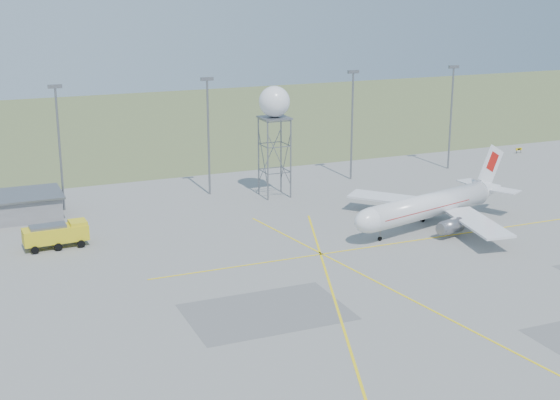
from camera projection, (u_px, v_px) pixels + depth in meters
name	position (u px, v px, depth m)	size (l,w,h in m)	color
ground	(495.00, 335.00, 82.34)	(400.00, 400.00, 0.00)	gray
grass_strip	(159.00, 123.00, 206.34)	(400.00, 120.00, 0.03)	#566C3B
building_grey	(0.00, 208.00, 121.48)	(19.00, 10.00, 3.90)	gray
mast_a	(59.00, 137.00, 124.31)	(2.20, 0.50, 20.50)	slate
mast_b	(208.00, 126.00, 133.77)	(2.20, 0.50, 20.50)	slate
mast_c	(352.00, 116.00, 144.35)	(2.20, 0.50, 20.50)	slate
mast_d	(451.00, 109.00, 152.67)	(2.20, 0.50, 20.50)	slate
taxi_sign_near	(493.00, 152.00, 166.89)	(1.60, 0.17, 1.20)	black
taxi_sign_far	(519.00, 149.00, 169.54)	(1.60, 0.17, 1.20)	black
airliner_main	(430.00, 206.00, 117.68)	(32.09, 30.51, 11.05)	white
radar_tower	(274.00, 135.00, 133.05)	(5.30, 5.30, 19.17)	slate
fire_truck	(58.00, 236.00, 109.13)	(8.95, 3.81, 3.54)	yellow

